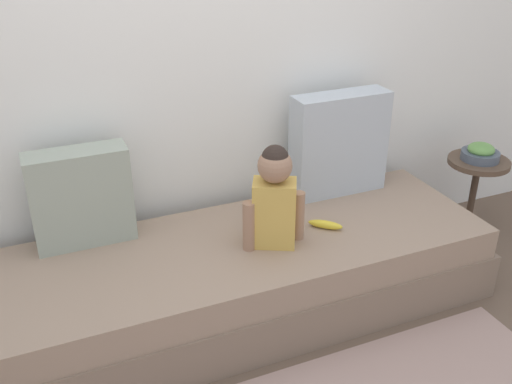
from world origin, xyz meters
The scene contains 9 objects.
ground_plane centered at (0.00, 0.00, 0.00)m, with size 12.00×12.00×0.00m, color brown.
back_wall centered at (0.00, 0.53, 1.24)m, with size 5.64×0.10×2.48m, color white.
couch centered at (0.00, 0.00, 0.19)m, with size 2.44×0.81×0.39m.
throw_pillow_left centered at (-0.67, 0.30, 0.62)m, with size 0.45×0.16×0.45m, color #99A393.
throw_pillow_right centered at (0.67, 0.30, 0.67)m, with size 0.52×0.16×0.55m, color #B2BCC6.
toddler centered at (0.13, -0.06, 0.64)m, with size 0.31×0.20×0.49m.
banana centered at (0.41, -0.04, 0.41)m, with size 0.17×0.04×0.04m, color yellow.
side_table centered at (1.52, 0.15, 0.37)m, with size 0.35×0.35×0.49m.
fruit_bowl centered at (1.52, 0.15, 0.53)m, with size 0.21×0.21×0.10m.
Camera 1 is at (-0.86, -2.17, 1.83)m, focal length 40.93 mm.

